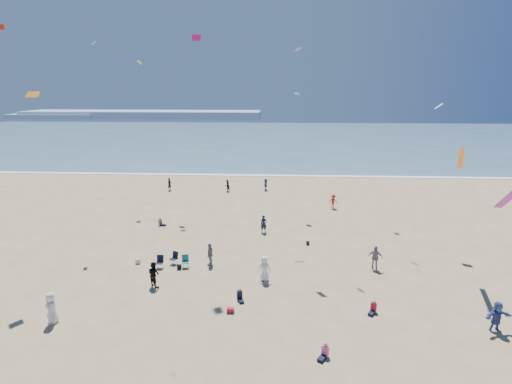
{
  "coord_description": "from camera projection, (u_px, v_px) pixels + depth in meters",
  "views": [
    {
      "loc": [
        3.4,
        -17.38,
        13.59
      ],
      "look_at": [
        2.0,
        8.0,
        6.96
      ],
      "focal_mm": 28.0,
      "sensor_mm": 36.0,
      "label": 1
    }
  ],
  "objects": [
    {
      "name": "white_tote",
      "position": [
        138.0,
        261.0,
        31.82
      ],
      "size": [
        0.35,
        0.2,
        0.4
      ],
      "primitive_type": "cube",
      "color": "silver",
      "rests_on": "ground"
    },
    {
      "name": "ocean",
      "position": [
        266.0,
        138.0,
        112.17
      ],
      "size": [
        220.0,
        100.0,
        0.06
      ],
      "primitive_type": "cube",
      "color": "#476B84",
      "rests_on": "ground"
    },
    {
      "name": "surf_line",
      "position": [
        256.0,
        175.0,
        63.87
      ],
      "size": [
        220.0,
        1.2,
        0.08
      ],
      "primitive_type": "cube",
      "color": "white",
      "rests_on": "ground"
    },
    {
      "name": "navy_bag",
      "position": [
        308.0,
        243.0,
        35.64
      ],
      "size": [
        0.28,
        0.18,
        0.34
      ],
      "primitive_type": "cube",
      "color": "black",
      "rests_on": "ground"
    },
    {
      "name": "cooler",
      "position": [
        230.0,
        310.0,
        24.91
      ],
      "size": [
        0.45,
        0.3,
        0.3
      ],
      "primitive_type": "cube",
      "color": "#B51930",
      "rests_on": "ground"
    },
    {
      "name": "chair_cluster",
      "position": [
        173.0,
        261.0,
        31.21
      ],
      "size": [
        2.68,
        1.52,
        1.0
      ],
      "color": "black",
      "rests_on": "ground"
    },
    {
      "name": "standing_flyers",
      "position": [
        271.0,
        246.0,
        33.13
      ],
      "size": [
        28.59,
        45.9,
        1.94
      ],
      "color": "black",
      "rests_on": "ground"
    },
    {
      "name": "headland_near",
      "position": [
        55.0,
        116.0,
        184.88
      ],
      "size": [
        40.0,
        14.0,
        2.0
      ],
      "primitive_type": "cube",
      "color": "#7A8EA8",
      "rests_on": "ground"
    },
    {
      "name": "seated_group",
      "position": [
        263.0,
        300.0,
        25.55
      ],
      "size": [
        18.95,
        26.57,
        0.84
      ],
      "color": "silver",
      "rests_on": "ground"
    },
    {
      "name": "black_backpack",
      "position": [
        179.0,
        267.0,
        30.82
      ],
      "size": [
        0.3,
        0.22,
        0.38
      ],
      "primitive_type": "cube",
      "color": "black",
      "rests_on": "ground"
    },
    {
      "name": "ground",
      "position": [
        208.0,
        362.0,
        20.4
      ],
      "size": [
        220.0,
        220.0,
        0.0
      ],
      "primitive_type": "plane",
      "color": "tan",
      "rests_on": "ground"
    },
    {
      "name": "kites_aloft",
      "position": [
        358.0,
        58.0,
        28.64
      ],
      "size": [
        38.4,
        39.49,
        26.18
      ],
      "color": "orange",
      "rests_on": "ground"
    },
    {
      "name": "headland_far",
      "position": [
        143.0,
        114.0,
        187.43
      ],
      "size": [
        110.0,
        20.0,
        3.2
      ],
      "primitive_type": "cube",
      "color": "#7A8EA8",
      "rests_on": "ground"
    }
  ]
}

